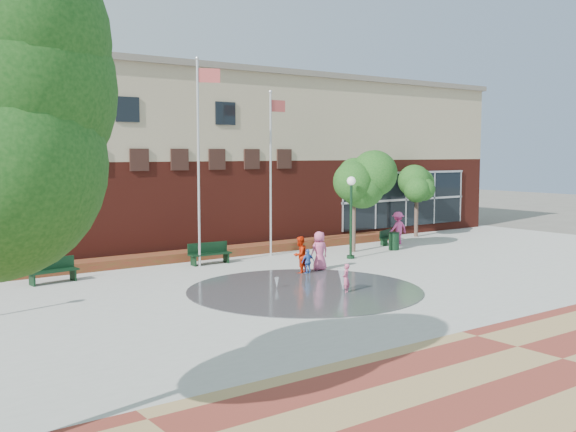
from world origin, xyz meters
TOP-DOWN VIEW (x-y plane):
  - ground at (0.00, 0.00)m, footprint 120.00×120.00m
  - plaza_concrete at (0.00, 4.00)m, footprint 46.00×18.00m
  - paver_band at (0.00, -7.00)m, footprint 46.00×6.00m
  - splash_pad at (0.00, 3.00)m, footprint 8.40×8.40m
  - library_building at (0.00, 17.48)m, footprint 44.40×10.40m
  - flower_bed at (0.00, 11.60)m, footprint 26.00×1.20m
  - flagpole_left at (-0.49, 9.67)m, footprint 0.99×0.46m
  - flagpole_right at (3.69, 10.32)m, footprint 0.96×0.16m
  - lamp_right at (6.14, 7.43)m, footprint 0.40×0.40m
  - bench_left at (-6.82, 9.66)m, footprint 1.96×0.75m
  - bench_mid at (0.08, 9.90)m, footprint 1.95×0.63m
  - bench_right at (11.00, 9.87)m, footprint 1.60×1.03m
  - trash_can at (9.74, 8.20)m, footprint 0.56×0.56m
  - tree_mid at (7.68, 8.95)m, footprint 2.97×2.97m
  - tree_small_right at (14.70, 11.30)m, footprint 2.47×2.47m
  - water_jet_a at (0.99, 2.06)m, footprint 0.40×0.40m
  - water_jet_b at (-0.65, 3.81)m, footprint 0.17×0.17m
  - child_splash at (0.87, 1.76)m, footprint 0.46×0.42m
  - adult_red at (1.94, 5.81)m, footprint 0.88×0.78m
  - adult_pink at (3.01, 5.87)m, footprint 0.85×0.59m
  - child_blue at (2.12, 5.51)m, footprint 0.61×0.27m
  - person_bench at (11.50, 9.65)m, footprint 1.18×0.73m

SIDE VIEW (x-z plane):
  - ground at x=0.00m, z-range 0.00..0.00m
  - flower_bed at x=0.00m, z-range -0.20..0.20m
  - water_jet_a at x=0.99m, z-range -0.39..0.39m
  - water_jet_b at x=-0.65m, z-range -0.20..0.20m
  - plaza_concrete at x=0.00m, z-range 0.00..0.01m
  - paver_band at x=0.00m, z-range 0.00..0.01m
  - splash_pad at x=0.00m, z-range 0.00..0.01m
  - bench_right at x=11.00m, z-range -0.14..0.65m
  - bench_left at x=-6.82m, z-range -0.17..0.79m
  - bench_mid at x=0.08m, z-range -0.17..0.80m
  - trash_can at x=9.74m, z-range 0.01..0.93m
  - child_blue at x=2.12m, z-range 0.00..1.03m
  - child_splash at x=0.87m, z-range 0.00..1.05m
  - adult_red at x=1.94m, z-range 0.00..1.52m
  - adult_pink at x=3.01m, z-range 0.00..1.65m
  - person_bench at x=11.50m, z-range 0.00..1.76m
  - lamp_right at x=6.14m, z-range 0.46..4.28m
  - tree_small_right at x=14.70m, z-range 0.97..5.20m
  - tree_mid at x=7.68m, z-range 1.14..6.16m
  - flagpole_right at x=3.69m, z-range 0.46..8.27m
  - library_building at x=0.00m, z-range 0.04..9.24m
  - flagpole_left at x=-0.49m, z-range 0.51..9.45m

